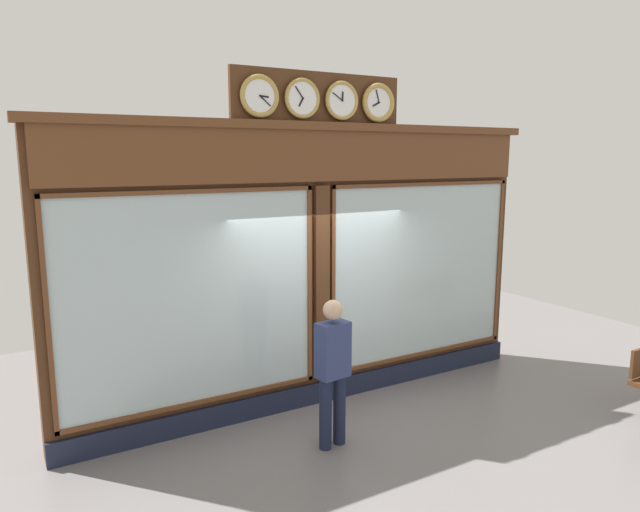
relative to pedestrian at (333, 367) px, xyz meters
The scene contains 3 objects.
ground_plane 1.99m from the pedestrian, 105.75° to the left, with size 14.00×14.00×0.00m, color slate.
shop_facade 1.61m from the pedestrian, 111.34° to the right, with size 6.77×0.42×4.23m.
pedestrian is the anchor object (origin of this frame).
Camera 1 is at (3.62, 6.23, 3.22)m, focal length 32.24 mm.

